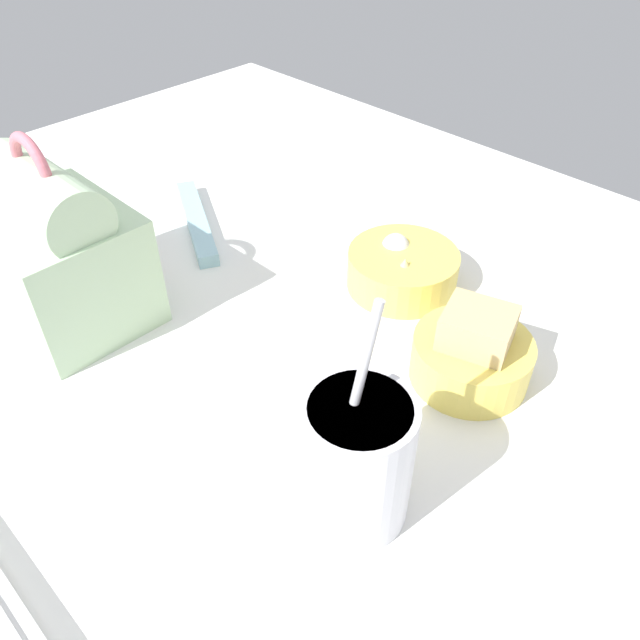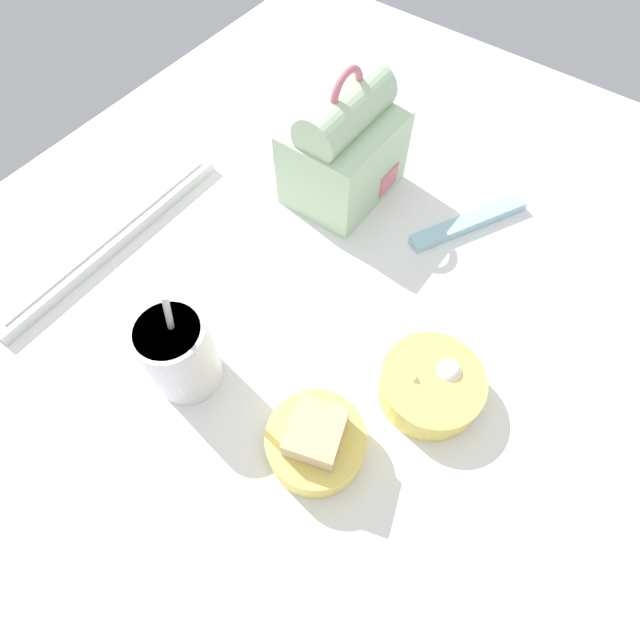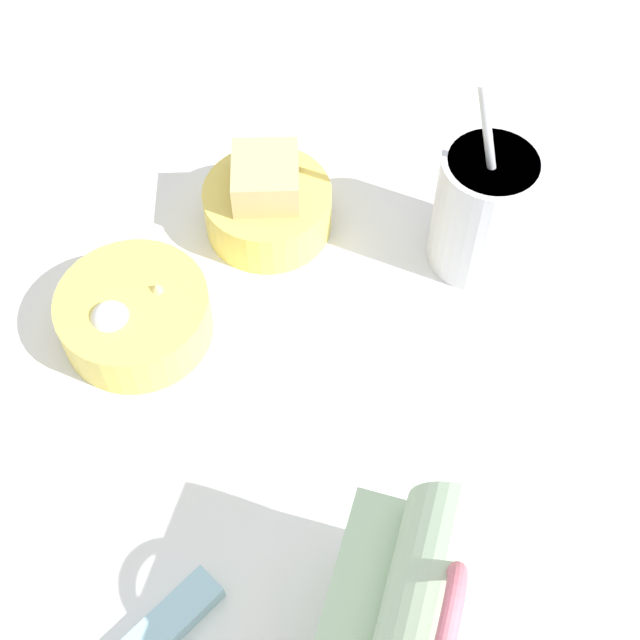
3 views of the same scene
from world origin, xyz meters
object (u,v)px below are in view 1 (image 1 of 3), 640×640
at_px(bento_bowl_snacks, 402,268).
at_px(chopstick_case, 197,221).
at_px(lunch_bag, 60,252).
at_px(soup_cup, 357,459).
at_px(bento_bowl_sandwich, 472,354).

distance_m(bento_bowl_snacks, chopstick_case, 0.28).
distance_m(lunch_bag, chopstick_case, 0.21).
relative_size(soup_cup, bento_bowl_sandwich, 1.73).
relative_size(bento_bowl_sandwich, bento_bowl_snacks, 0.91).
distance_m(lunch_bag, bento_bowl_snacks, 0.36).
xyz_separation_m(lunch_bag, soup_cup, (-0.37, -0.03, -0.02)).
bearing_deg(chopstick_case, soup_cup, 158.76).
height_order(lunch_bag, bento_bowl_snacks, lunch_bag).
height_order(soup_cup, bento_bowl_snacks, soup_cup).
bearing_deg(soup_cup, chopstick_case, -21.24).
height_order(bento_bowl_sandwich, bento_bowl_snacks, bento_bowl_sandwich).
bearing_deg(lunch_bag, soup_cup, -175.22).
height_order(soup_cup, chopstick_case, soup_cup).
height_order(lunch_bag, bento_bowl_sandwich, lunch_bag).
bearing_deg(lunch_bag, bento_bowl_sandwich, -148.93).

